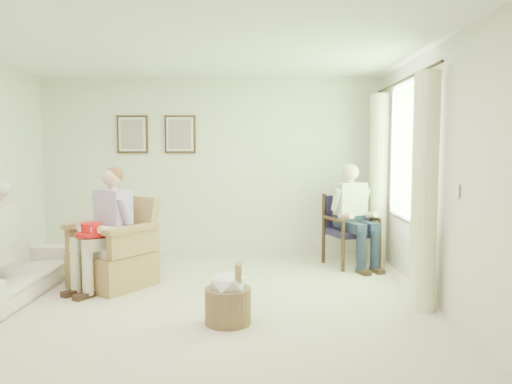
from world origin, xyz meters
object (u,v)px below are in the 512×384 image
person_wicker (109,220)px  hatbox (228,297)px  wicker_armchair (114,258)px  sofa (8,271)px  person_dark (352,208)px  red_hat (92,231)px  wood_armchair (350,227)px

person_wicker → hatbox: (1.40, -1.10, -0.54)m
wicker_armchair → sofa: bearing=-123.2°
sofa → person_dark: 4.18m
sofa → person_wicker: size_ratio=1.42×
person_dark → wicker_armchair: bearing=176.5°
person_dark → red_hat: bearing=-179.3°
wood_armchair → red_hat: wood_armchair is taller
red_hat → hatbox: 1.86m
person_wicker → sofa: bearing=-129.9°
sofa → person_wicker: 1.16m
wood_armchair → person_dark: bearing=-111.9°
wicker_armchair → sofa: 1.10m
person_dark → wood_armchair: bearing=68.1°
sofa → red_hat: red_hat is taller
wood_armchair → red_hat: (-3.04, -1.42, 0.18)m
sofa → person_dark: bearing=-70.2°
person_wicker → person_dark: bearing=54.0°
sofa → hatbox: (2.41, -0.79, -0.04)m
red_hat → person_dark: bearing=22.6°
sofa → person_wicker: (1.00, 0.30, 0.50)m
wicker_armchair → red_hat: 0.49m
person_wicker → hatbox: size_ratio=2.18×
wood_armchair → person_wicker: size_ratio=0.69×
wicker_armchair → sofa: (-1.00, -0.44, -0.05)m
person_wicker → hatbox: person_wicker is taller
person_wicker → person_dark: person_dark is taller
hatbox → person_wicker: bearing=141.9°
person_wicker → red_hat: bearing=-97.7°
wood_armchair → person_dark: size_ratio=0.69×
wood_armchair → person_wicker: 3.17m
wood_armchair → wicker_armchair: bearing=179.2°
person_wicker → person_dark: size_ratio=1.00×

